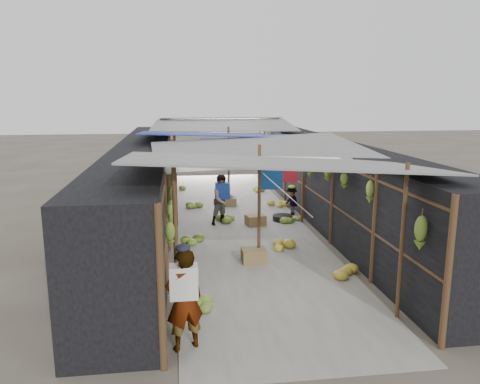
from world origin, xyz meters
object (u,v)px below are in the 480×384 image
black_basin (283,218)px  vendor_elderly (184,300)px  crate_near (254,256)px  vendor_seated (292,201)px  shopper_blue (223,200)px

black_basin → vendor_elderly: bearing=-113.9°
vendor_elderly → crate_near: bearing=-133.9°
crate_near → vendor_seated: bearing=64.2°
crate_near → vendor_elderly: (-1.57, -3.39, 0.60)m
vendor_elderly → shopper_blue: bearing=-119.3°
black_basin → shopper_blue: (-1.78, -0.10, 0.63)m
vendor_elderly → shopper_blue: (1.21, 6.65, -0.04)m
vendor_seated → crate_near: bearing=-43.7°
vendor_elderly → vendor_seated: size_ratio=1.71×
shopper_blue → vendor_seated: size_ratio=1.61×
black_basin → vendor_seated: vendor_seated is taller
vendor_seated → black_basin: bearing=-53.6°
crate_near → shopper_blue: 3.32m
vendor_elderly → vendor_seated: (3.40, 7.35, -0.32)m
shopper_blue → black_basin: bearing=-23.0°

